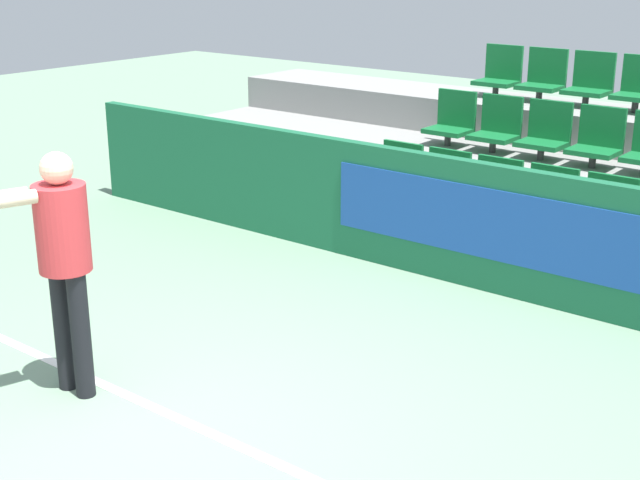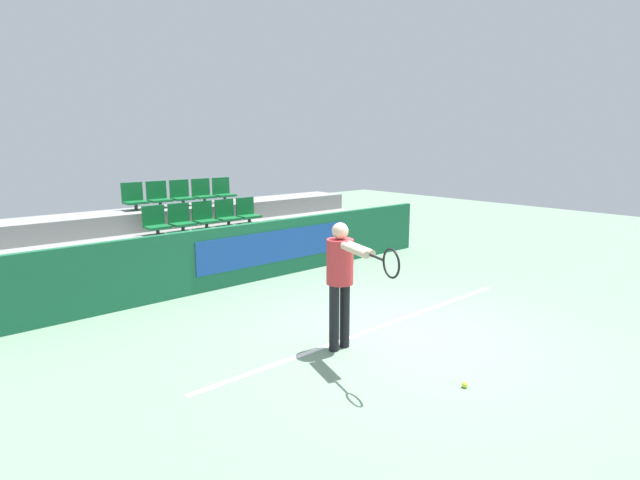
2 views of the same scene
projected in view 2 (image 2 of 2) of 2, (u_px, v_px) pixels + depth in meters
ground_plane at (399, 336)px, 6.94m from camera, size 30.00×30.00×0.00m
court_baseline at (378, 327)px, 7.24m from camera, size 6.04×0.08×0.01m
barrier_wall at (252, 252)px, 9.54m from camera, size 9.37×0.14×1.13m
bleacher_tier_front at (235, 265)px, 10.05m from camera, size 8.97×1.06×0.40m
bleacher_tier_middle at (209, 247)px, 10.78m from camera, size 8.97×1.06×0.80m
bleacher_tier_back at (186, 232)px, 11.52m from camera, size 8.97×1.06×1.20m
stadium_chair_0 at (181, 250)px, 9.34m from camera, size 0.46×0.38×0.59m
stadium_chair_1 at (207, 246)px, 9.70m from camera, size 0.46×0.38×0.59m
stadium_chair_2 at (231, 242)px, 10.05m from camera, size 0.46×0.38×0.59m
stadium_chair_3 at (254, 239)px, 10.41m from camera, size 0.46×0.38×0.59m
stadium_chair_4 at (275, 235)px, 10.76m from camera, size 0.46×0.38×0.59m
stadium_chair_5 at (156, 222)px, 10.04m from camera, size 0.46×0.38×0.59m
stadium_chair_6 at (181, 219)px, 10.40m from camera, size 0.46×0.38×0.59m
stadium_chair_7 at (205, 217)px, 10.75m from camera, size 0.46×0.38×0.59m
stadium_chair_8 at (227, 214)px, 11.10m from camera, size 0.46×0.38×0.59m
stadium_chair_9 at (247, 212)px, 11.46m from camera, size 0.46×0.38×0.59m
stadium_chair_10 at (134, 198)px, 10.74m from camera, size 0.46×0.38×0.59m
stadium_chair_11 at (158, 196)px, 11.09m from camera, size 0.46×0.38×0.59m
stadium_chair_12 at (181, 194)px, 11.45m from camera, size 0.46×0.38×0.59m
stadium_chair_13 at (203, 193)px, 11.80m from camera, size 0.46×0.38×0.59m
stadium_chair_14 at (223, 191)px, 12.16m from camera, size 0.46×0.38×0.59m
tennis_player at (342, 272)px, 6.26m from camera, size 0.58×1.47×1.67m
tennis_ball at (465, 385)px, 5.47m from camera, size 0.07×0.07×0.07m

